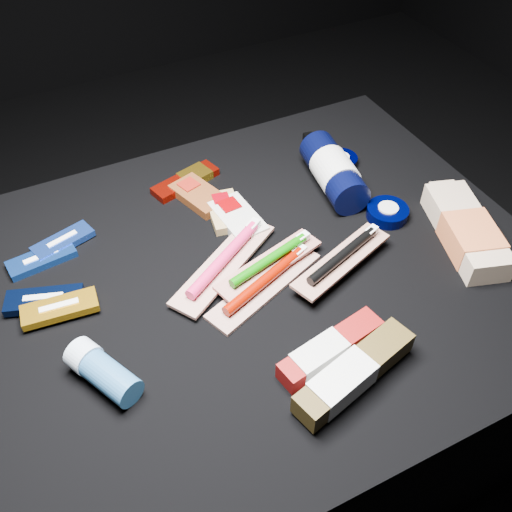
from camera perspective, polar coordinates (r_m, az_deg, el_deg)
name	(u,v)px	position (r m, az deg, el deg)	size (l,w,h in m)	color
ground	(252,397)	(1.27, -0.42, -13.89)	(3.00, 3.00, 0.00)	black
cloth_table	(251,342)	(1.10, -0.47, -8.61)	(0.98, 0.78, 0.40)	black
luna_bar_0	(42,259)	(1.02, -20.64, -0.29)	(0.12, 0.05, 0.01)	#17429D
luna_bar_1	(63,242)	(1.04, -18.75, 1.38)	(0.11, 0.07, 0.01)	#1E43A8
luna_bar_2	(44,300)	(0.95, -20.42, -4.13)	(0.13, 0.08, 0.02)	black
luna_bar_3	(60,308)	(0.93, -19.02, -4.97)	(0.12, 0.05, 0.02)	orange
clif_bar_0	(197,194)	(1.08, -5.88, 6.15)	(0.09, 0.13, 0.02)	#602F13
clif_bar_1	(236,217)	(1.03, -1.97, 3.93)	(0.07, 0.12, 0.02)	beige
clif_bar_2	(224,210)	(1.05, -3.20, 4.61)	(0.07, 0.11, 0.02)	#A28550
power_bar	(189,179)	(1.12, -6.75, 7.62)	(0.14, 0.08, 0.02)	maroon
lotion_bottle	(333,172)	(1.10, 7.76, 8.36)	(0.10, 0.23, 0.07)	black
cream_tin_upper	(341,161)	(1.18, 8.51, 9.43)	(0.06, 0.06, 0.02)	black
cream_tin_lower	(387,212)	(1.06, 13.00, 4.27)	(0.08, 0.08, 0.02)	black
bodywash_bottle	(466,232)	(1.05, 20.30, 2.29)	(0.14, 0.23, 0.05)	tan
deodorant_stick	(103,371)	(0.83, -15.09, -11.09)	(0.09, 0.12, 0.05)	#275987
toothbrush_pack_0	(266,282)	(0.92, 1.00, -2.62)	(0.23, 0.13, 0.03)	beige
toothbrush_pack_1	(225,260)	(0.94, -3.13, -0.44)	(0.23, 0.17, 0.03)	silver
toothbrush_pack_2	(270,262)	(0.93, 1.42, -0.57)	(0.21, 0.10, 0.02)	#AEA5A2
toothbrush_pack_3	(343,257)	(0.94, 8.70, -0.11)	(0.21, 0.11, 0.02)	#A49E99
toothpaste_carton_red	(327,352)	(0.83, 7.09, -9.46)	(0.18, 0.07, 0.03)	maroon
toothpaste_carton_green	(350,376)	(0.80, 9.41, -11.75)	(0.21, 0.09, 0.04)	#3D2F11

